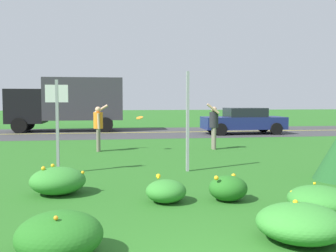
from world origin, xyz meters
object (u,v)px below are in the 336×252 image
(sign_post_by_roadside, at_px, (188,122))
(frisbee_orange, at_px, (140,118))
(person_catcher_dark_shirt, at_px, (214,124))
(car_navy_center_left, at_px, (244,121))
(person_thrower_orange_shirt, at_px, (98,125))
(box_truck_black, at_px, (69,101))
(sign_post_near_path, at_px, (57,117))

(sign_post_by_roadside, relative_size, frisbee_orange, 9.82)
(person_catcher_dark_shirt, height_order, car_navy_center_left, person_catcher_dark_shirt)
(person_thrower_orange_shirt, bearing_deg, frisbee_orange, -5.50)
(person_thrower_orange_shirt, relative_size, car_navy_center_left, 0.38)
(sign_post_by_roadside, height_order, person_thrower_orange_shirt, sign_post_by_roadside)
(frisbee_orange, xyz_separation_m, box_truck_black, (-3.54, 9.74, 0.57))
(frisbee_orange, bearing_deg, car_navy_center_left, 45.52)
(sign_post_near_path, xyz_separation_m, frisbee_orange, (2.40, 4.09, -0.23))
(person_catcher_dark_shirt, xyz_separation_m, frisbee_orange, (-2.84, -0.10, 0.25))
(box_truck_black, bearing_deg, person_thrower_orange_shirt, -78.00)
(sign_post_near_path, height_order, box_truck_black, box_truck_black)
(sign_post_by_roadside, height_order, person_catcher_dark_shirt, sign_post_by_roadside)
(frisbee_orange, relative_size, box_truck_black, 0.04)
(person_catcher_dark_shirt, bearing_deg, sign_post_by_roadside, -113.71)
(car_navy_center_left, distance_m, box_truck_black, 10.43)
(person_catcher_dark_shirt, xyz_separation_m, car_navy_center_left, (3.44, 6.29, -0.24))
(car_navy_center_left, height_order, box_truck_black, box_truck_black)
(car_navy_center_left, relative_size, box_truck_black, 0.67)
(sign_post_near_path, distance_m, frisbee_orange, 4.74)
(sign_post_near_path, distance_m, car_navy_center_left, 13.62)
(person_thrower_orange_shirt, xyz_separation_m, person_catcher_dark_shirt, (4.34, -0.05, -0.01))
(person_catcher_dark_shirt, relative_size, frisbee_orange, 6.59)
(person_thrower_orange_shirt, height_order, frisbee_orange, person_thrower_orange_shirt)
(person_thrower_orange_shirt, height_order, car_navy_center_left, person_thrower_orange_shirt)
(sign_post_near_path, xyz_separation_m, person_thrower_orange_shirt, (0.89, 4.23, -0.47))
(frisbee_orange, bearing_deg, sign_post_near_path, -120.39)
(box_truck_black, bearing_deg, car_navy_center_left, -18.84)
(sign_post_near_path, height_order, sign_post_by_roadside, sign_post_by_roadside)
(sign_post_near_path, xyz_separation_m, box_truck_black, (-1.15, 13.83, 0.35))
(person_thrower_orange_shirt, bearing_deg, car_navy_center_left, 38.76)
(person_catcher_dark_shirt, relative_size, car_navy_center_left, 0.39)
(sign_post_near_path, height_order, person_thrower_orange_shirt, sign_post_near_path)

